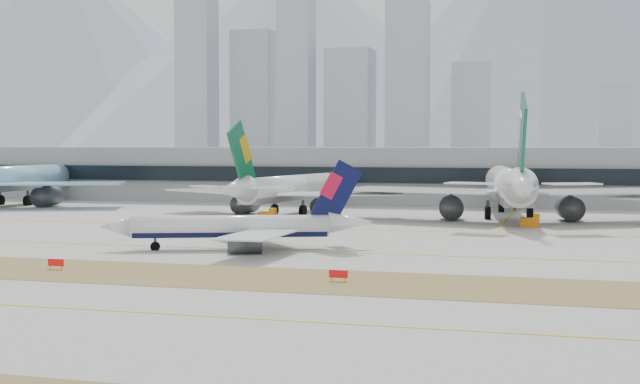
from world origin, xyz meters
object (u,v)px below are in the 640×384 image
(widebody_cathay, at_px, (510,187))
(terminal, at_px, (426,174))
(taxiing_airliner, at_px, (241,228))
(widebody_eva, at_px, (287,190))
(widebody_korean, at_px, (11,180))

(widebody_cathay, xyz_separation_m, terminal, (-26.31, 55.31, 0.73))
(widebody_cathay, relative_size, terminal, 0.25)
(taxiing_airliner, bearing_deg, widebody_eva, -98.46)
(widebody_korean, relative_size, widebody_eva, 1.18)
(widebody_eva, height_order, terminal, widebody_eva)
(widebody_cathay, bearing_deg, widebody_korean, 76.79)
(widebody_cathay, bearing_deg, taxiing_airliner, 143.11)
(widebody_korean, height_order, terminal, widebody_korean)
(widebody_eva, relative_size, terminal, 0.21)
(widebody_korean, distance_m, terminal, 110.38)
(terminal, bearing_deg, widebody_korean, -156.09)
(taxiing_airliner, bearing_deg, widebody_korean, -59.75)
(widebody_korean, xyz_separation_m, terminal, (100.90, 44.74, 1.01))
(taxiing_airliner, bearing_deg, widebody_cathay, -138.85)
(widebody_eva, distance_m, terminal, 59.40)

